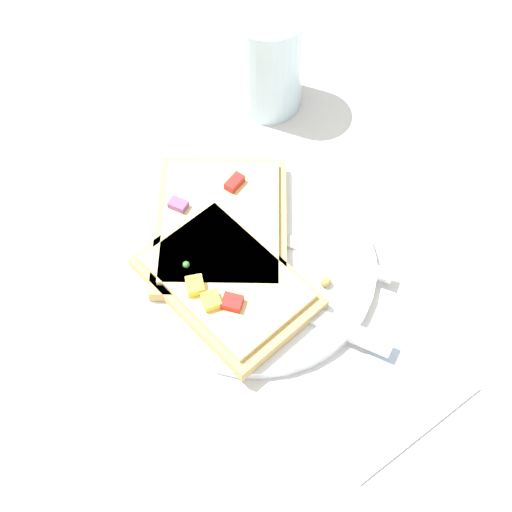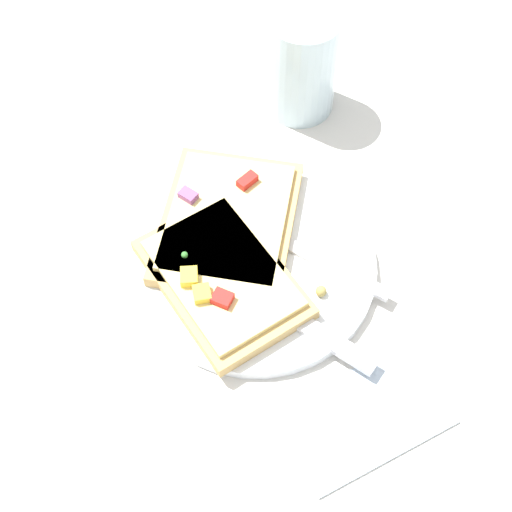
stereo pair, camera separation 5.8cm
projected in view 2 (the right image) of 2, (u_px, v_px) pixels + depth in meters
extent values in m
plane|color=beige|center=(256.00, 268.00, 0.69)|extent=(4.00, 4.00, 0.00)
cylinder|color=white|center=(256.00, 265.00, 0.69)|extent=(0.23, 0.23, 0.01)
cube|color=silver|center=(331.00, 266.00, 0.68)|extent=(0.07, 0.11, 0.01)
cube|color=silver|center=(254.00, 227.00, 0.70)|extent=(0.05, 0.06, 0.01)
cube|color=silver|center=(228.00, 203.00, 0.71)|extent=(0.02, 0.02, 0.00)
cube|color=silver|center=(224.00, 208.00, 0.71)|extent=(0.02, 0.02, 0.00)
cube|color=silver|center=(220.00, 213.00, 0.71)|extent=(0.02, 0.02, 0.00)
cube|color=silver|center=(216.00, 218.00, 0.70)|extent=(0.02, 0.02, 0.00)
cube|color=silver|center=(335.00, 344.00, 0.63)|extent=(0.05, 0.08, 0.01)
cube|color=silver|center=(236.00, 283.00, 0.67)|extent=(0.08, 0.13, 0.00)
cube|color=tan|center=(228.00, 222.00, 0.70)|extent=(0.20, 0.20, 0.01)
cube|color=#E5CC7A|center=(227.00, 217.00, 0.69)|extent=(0.17, 0.18, 0.01)
cube|color=#934C8E|center=(188.00, 195.00, 0.69)|extent=(0.02, 0.02, 0.01)
cube|color=red|center=(247.00, 181.00, 0.70)|extent=(0.02, 0.02, 0.01)
cube|color=tan|center=(223.00, 279.00, 0.66)|extent=(0.12, 0.17, 0.01)
cube|color=#E5CC7A|center=(222.00, 273.00, 0.65)|extent=(0.11, 0.15, 0.01)
cube|color=yellow|center=(190.00, 279.00, 0.64)|extent=(0.02, 0.02, 0.01)
sphere|color=#388433|center=(185.00, 255.00, 0.66)|extent=(0.01, 0.01, 0.01)
cube|color=red|center=(222.00, 298.00, 0.63)|extent=(0.02, 0.02, 0.01)
cube|color=yellow|center=(202.00, 294.00, 0.63)|extent=(0.02, 0.02, 0.01)
sphere|color=tan|center=(251.00, 237.00, 0.69)|extent=(0.01, 0.01, 0.01)
sphere|color=tan|center=(321.00, 291.00, 0.66)|extent=(0.01, 0.01, 0.01)
cylinder|color=silver|center=(302.00, 64.00, 0.76)|extent=(0.08, 0.08, 0.12)
cube|color=silver|center=(365.00, 416.00, 0.61)|extent=(0.14, 0.08, 0.01)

